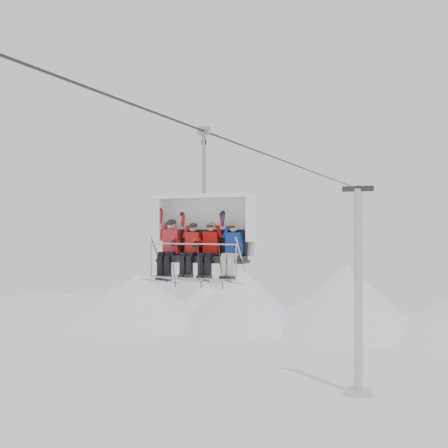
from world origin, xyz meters
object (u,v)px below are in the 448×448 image
at_px(lift_tower_right, 358,305).
at_px(chairlift_carrier, 206,228).
at_px(skier_far_left, 170,246).
at_px(skier_center_left, 192,248).
at_px(skier_far_right, 232,249).
at_px(skier_center_right, 210,248).

bearing_deg(lift_tower_right, chairlift_carrier, -90.00).
distance_m(chairlift_carrier, skier_far_left, 1.08).
relative_size(skier_center_left, skier_far_right, 1.00).
relative_size(skier_far_left, skier_center_left, 1.03).
height_order(skier_center_left, skier_center_right, skier_center_right).
xyz_separation_m(chairlift_carrier, skier_center_right, (0.26, -0.32, -0.52)).
height_order(chairlift_carrier, skier_far_right, chairlift_carrier).
relative_size(chairlift_carrier, skier_center_left, 2.36).
height_order(lift_tower_right, chairlift_carrier, lift_tower_right).
bearing_deg(skier_far_left, skier_center_right, -0.46).
xyz_separation_m(lift_tower_right, skier_center_right, (0.26, -23.53, 4.43)).
relative_size(skier_center_right, skier_far_right, 1.00).
xyz_separation_m(lift_tower_right, skier_center_left, (-0.27, -23.54, 4.42)).
bearing_deg(skier_center_left, lift_tower_right, 89.35).
distance_m(lift_tower_right, chairlift_carrier, 23.74).
distance_m(skier_far_left, skier_center_right, 1.18).
xyz_separation_m(chairlift_carrier, skier_center_left, (-0.27, -0.32, -0.53)).
relative_size(chairlift_carrier, skier_far_left, 2.29).
xyz_separation_m(chairlift_carrier, skier_far_left, (-0.92, -0.31, -0.49)).
bearing_deg(skier_far_left, chairlift_carrier, 18.46).
xyz_separation_m(skier_far_left, skier_center_right, (1.18, -0.01, -0.04)).
bearing_deg(skier_center_right, skier_far_left, 179.54).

